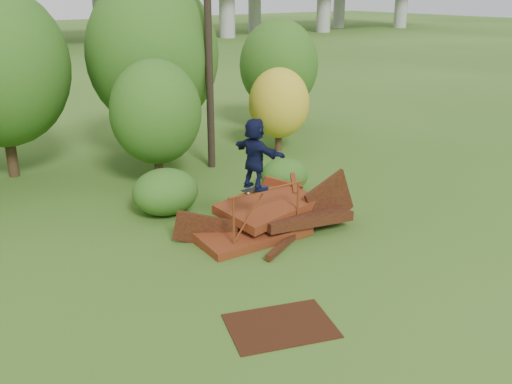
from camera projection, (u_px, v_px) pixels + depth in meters
ground at (327, 266)px, 14.57m from camera, size 240.00×240.00×0.00m
scrap_pile at (271, 217)px, 16.55m from camera, size 5.60×3.21×1.90m
grind_rail at (267, 204)px, 15.47m from camera, size 2.46×0.11×1.62m
skateboard at (255, 189)px, 15.09m from camera, size 0.77×0.22×0.08m
skater at (255, 154)px, 14.76m from camera, size 0.79×1.81×1.89m
flat_plate at (281, 326)px, 11.97m from camera, size 2.57×2.17×0.03m
tree_2 at (156, 112)px, 19.70m from camera, size 3.18×3.18×4.48m
tree_3 at (153, 54)px, 22.48m from camera, size 5.21×5.21×7.23m
tree_4 at (279, 103)px, 24.17m from camera, size 2.59×2.59×3.58m
tree_5 at (279, 65)px, 27.60m from camera, size 3.81×3.81×5.36m
shrub_left at (165, 192)px, 17.73m from camera, size 2.08×1.92×1.44m
shrub_right at (284, 175)px, 19.68m from camera, size 1.68×1.54×1.19m
utility_pole at (208, 32)px, 20.90m from camera, size 1.40×0.28×10.17m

